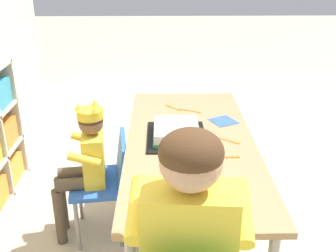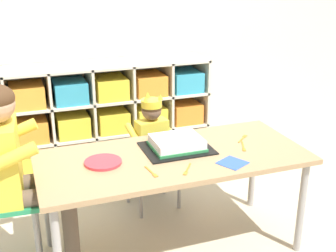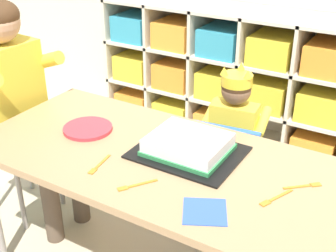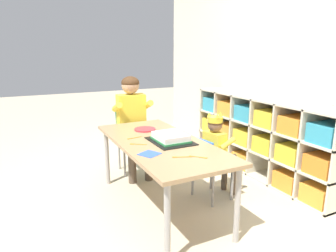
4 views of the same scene
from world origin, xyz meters
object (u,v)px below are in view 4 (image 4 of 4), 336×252
at_px(child_with_crown, 218,145).
at_px(fork_scattered_mid_table, 137,144).
at_px(fork_near_cake_tray, 134,138).
at_px(activity_table, 160,147).
at_px(fork_at_table_front_edge, 200,157).
at_px(classroom_chair_blue, 209,162).
at_px(adult_helper_seated, 133,115).
at_px(fork_near_child_seat, 181,157).
at_px(paper_plate_stack, 145,129).
at_px(classroom_chair_adult_side, 131,131).
at_px(birthday_cake_on_tray, 171,138).

relative_size(child_with_crown, fork_scattered_mid_table, 6.53).
height_order(fork_scattered_mid_table, fork_near_cake_tray, same).
bearing_deg(activity_table, child_with_crown, 86.15).
height_order(fork_at_table_front_edge, fork_near_cake_tray, same).
bearing_deg(classroom_chair_blue, child_with_crown, -90.67).
bearing_deg(classroom_chair_blue, adult_helper_seated, 17.52).
bearing_deg(adult_helper_seated, classroom_chair_blue, -61.58).
relative_size(fork_at_table_front_edge, fork_near_child_seat, 0.80).
xyz_separation_m(fork_scattered_mid_table, fork_near_child_seat, (0.43, 0.17, 0.00)).
bearing_deg(paper_plate_stack, classroom_chair_blue, 44.77).
relative_size(classroom_chair_blue, fork_near_child_seat, 4.41).
bearing_deg(classroom_chair_blue, fork_near_cake_tray, 62.88).
relative_size(activity_table, classroom_chair_blue, 2.50).
relative_size(adult_helper_seated, fork_scattered_mid_table, 8.68).
bearing_deg(fork_near_child_seat, fork_at_table_front_edge, -4.29).
bearing_deg(classroom_chair_adult_side, paper_plate_stack, -90.98).
xyz_separation_m(child_with_crown, fork_near_cake_tray, (-0.22, -0.74, 0.11)).
relative_size(fork_at_table_front_edge, fork_near_cake_tray, 0.79).
distance_m(child_with_crown, adult_helper_seated, 1.02).
xyz_separation_m(classroom_chair_blue, birthday_cake_on_tray, (0.00, -0.39, 0.28)).
xyz_separation_m(classroom_chair_adult_side, birthday_cake_on_tray, (1.00, 0.00, 0.17)).
height_order(birthday_cake_on_tray, paper_plate_stack, birthday_cake_on_tray).
relative_size(adult_helper_seated, fork_near_cake_tray, 7.89).
relative_size(activity_table, fork_near_cake_tray, 10.96).
relative_size(classroom_chair_adult_side, fork_near_cake_tray, 5.46).
bearing_deg(birthday_cake_on_tray, child_with_crown, 91.34).
relative_size(adult_helper_seated, fork_near_child_seat, 7.94).
bearing_deg(fork_near_cake_tray, fork_at_table_front_edge, -77.33).
distance_m(classroom_chair_adult_side, adult_helper_seated, 0.24).
xyz_separation_m(activity_table, adult_helper_seated, (-0.83, 0.06, 0.12)).
bearing_deg(activity_table, classroom_chair_adult_side, 175.64).
bearing_deg(adult_helper_seated, paper_plate_stack, -91.24).
bearing_deg(fork_scattered_mid_table, classroom_chair_adult_side, 108.29).
height_order(classroom_chair_blue, child_with_crown, child_with_crown).
bearing_deg(child_with_crown, paper_plate_stack, 44.49).
bearing_deg(activity_table, adult_helper_seated, 175.58).
bearing_deg(paper_plate_stack, fork_scattered_mid_table, -30.19).
bearing_deg(child_with_crown, adult_helper_seated, 23.18).
relative_size(classroom_chair_blue, adult_helper_seated, 0.56).
bearing_deg(classroom_chair_blue, classroom_chair_adult_side, 14.57).
bearing_deg(birthday_cake_on_tray, classroom_chair_blue, 90.01).
xyz_separation_m(adult_helper_seated, fork_near_cake_tray, (0.65, -0.23, -0.07)).
distance_m(birthday_cake_on_tray, paper_plate_stack, 0.45).
bearing_deg(child_with_crown, fork_at_table_front_edge, 125.87).
xyz_separation_m(birthday_cake_on_tray, paper_plate_stack, (-0.45, -0.05, -0.02)).
xyz_separation_m(activity_table, classroom_chair_blue, (0.05, 0.47, -0.20)).
bearing_deg(paper_plate_stack, fork_near_child_seat, -4.15).
xyz_separation_m(birthday_cake_on_tray, fork_scattered_mid_table, (-0.05, -0.28, -0.03)).
relative_size(classroom_chair_blue, paper_plate_stack, 2.99).
height_order(classroom_chair_adult_side, paper_plate_stack, classroom_chair_adult_side).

